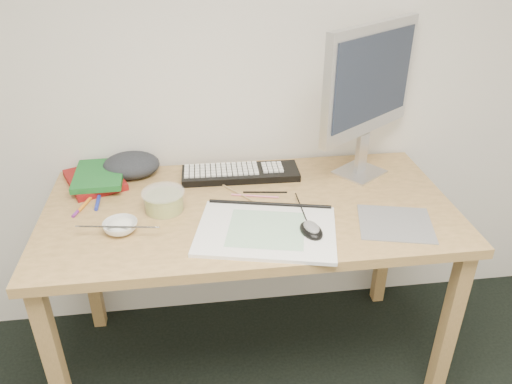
# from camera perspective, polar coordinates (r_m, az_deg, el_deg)

# --- Properties ---
(desk) EXTENTS (1.40, 0.70, 0.75)m
(desk) POSITION_cam_1_polar(r_m,az_deg,el_deg) (1.76, -0.73, -3.86)
(desk) COLOR tan
(desk) RESTS_ON ground
(mousepad) EXTENTS (0.28, 0.26, 0.00)m
(mousepad) POSITION_cam_1_polar(r_m,az_deg,el_deg) (1.68, 15.65, -3.48)
(mousepad) COLOR gray
(mousepad) RESTS_ON desk
(sketchpad) EXTENTS (0.49, 0.40, 0.01)m
(sketchpad) POSITION_cam_1_polar(r_m,az_deg,el_deg) (1.57, 1.18, -4.45)
(sketchpad) COLOR white
(sketchpad) RESTS_ON desk
(keyboard) EXTENTS (0.45, 0.15, 0.03)m
(keyboard) POSITION_cam_1_polar(r_m,az_deg,el_deg) (1.90, -1.79, 2.14)
(keyboard) COLOR black
(keyboard) RESTS_ON desk
(monitor) EXTENTS (0.41, 0.31, 0.56)m
(monitor) POSITION_cam_1_polar(r_m,az_deg,el_deg) (1.84, 12.84, 11.94)
(monitor) COLOR silver
(monitor) RESTS_ON desk
(mouse) EXTENTS (0.08, 0.11, 0.03)m
(mouse) POSITION_cam_1_polar(r_m,az_deg,el_deg) (1.56, 6.35, -4.07)
(mouse) COLOR black
(mouse) RESTS_ON sketchpad
(rice_bowl) EXTENTS (0.11, 0.11, 0.03)m
(rice_bowl) POSITION_cam_1_polar(r_m,az_deg,el_deg) (1.63, -15.23, -3.87)
(rice_bowl) COLOR white
(rice_bowl) RESTS_ON desk
(chopsticks) EXTENTS (0.25, 0.06, 0.02)m
(chopsticks) POSITION_cam_1_polar(r_m,az_deg,el_deg) (1.59, -15.55, -3.86)
(chopsticks) COLOR #ABABAD
(chopsticks) RESTS_ON rice_bowl
(fruit_tub) EXTENTS (0.16, 0.16, 0.07)m
(fruit_tub) POSITION_cam_1_polar(r_m,az_deg,el_deg) (1.70, -10.49, -0.99)
(fruit_tub) COLOR #CEC748
(fruit_tub) RESTS_ON desk
(book_red) EXTENTS (0.26, 0.29, 0.02)m
(book_red) POSITION_cam_1_polar(r_m,az_deg,el_deg) (1.95, -17.94, 1.33)
(book_red) COLOR maroon
(book_red) RESTS_ON desk
(book_green) EXTENTS (0.18, 0.24, 0.02)m
(book_green) POSITION_cam_1_polar(r_m,az_deg,el_deg) (1.93, -17.49, 1.87)
(book_green) COLOR #186326
(book_green) RESTS_ON book_red
(cloth_lump) EXTENTS (0.22, 0.20, 0.07)m
(cloth_lump) POSITION_cam_1_polar(r_m,az_deg,el_deg) (1.97, -14.06, 3.01)
(cloth_lump) COLOR #222529
(cloth_lump) RESTS_ON desk
(pencil_pink) EXTENTS (0.17, 0.05, 0.01)m
(pencil_pink) POSITION_cam_1_polar(r_m,az_deg,el_deg) (1.77, -0.14, -0.45)
(pencil_pink) COLOR pink
(pencil_pink) RESTS_ON desk
(pencil_tan) EXTENTS (0.11, 0.14, 0.01)m
(pencil_tan) POSITION_cam_1_polar(r_m,az_deg,el_deg) (1.79, -2.15, -0.09)
(pencil_tan) COLOR #A38456
(pencil_tan) RESTS_ON desk
(pencil_black) EXTENTS (0.16, 0.03, 0.01)m
(pencil_black) POSITION_cam_1_polar(r_m,az_deg,el_deg) (1.79, 1.05, -0.02)
(pencil_black) COLOR black
(pencil_black) RESTS_ON desk
(marker_blue) EXTENTS (0.02, 0.14, 0.01)m
(marker_blue) POSITION_cam_1_polar(r_m,az_deg,el_deg) (1.83, -17.57, -0.78)
(marker_blue) COLOR #1F2FAD
(marker_blue) RESTS_ON desk
(marker_orange) EXTENTS (0.05, 0.13, 0.01)m
(marker_orange) POSITION_cam_1_polar(r_m,az_deg,el_deg) (1.83, -18.72, -1.03)
(marker_orange) COLOR orange
(marker_orange) RESTS_ON desk
(marker_purple) EXTENTS (0.05, 0.12, 0.01)m
(marker_purple) POSITION_cam_1_polar(r_m,az_deg,el_deg) (1.80, -19.34, -1.68)
(marker_purple) COLOR #732485
(marker_purple) RESTS_ON desk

